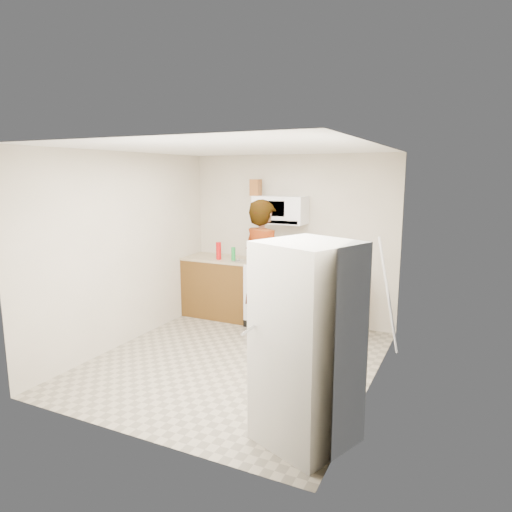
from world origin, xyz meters
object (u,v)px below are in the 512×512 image
Objects in this scene: microwave at (280,210)px; fridge at (307,344)px; kettle at (335,258)px; saucepan at (270,255)px; gas_range at (276,292)px; person at (263,270)px.

fridge is at bearing -63.26° from microwave.
kettle reaches higher than saucepan.
person is at bearing -83.66° from gas_range.
person is 9.77× the size of saucepan.
gas_range is 5.83× the size of saucepan.
fridge is at bearing -62.17° from gas_range.
fridge reaches higher than saucepan.
person reaches higher than kettle.
gas_range is at bearing -90.00° from microwave.
microwave is 3.25m from fridge.
gas_range is 1.49× the size of microwave.
person is 0.80m from saucepan.
gas_range is 0.66× the size of fridge.
saucepan is at bearing 140.60° from gas_range.
person reaches higher than fridge.
gas_range is at bearing -39.40° from saucepan.
fridge is at bearing -60.68° from saucepan.
person is at bearing 145.15° from fridge.
person is (0.07, -0.62, 0.46)m from gas_range.
fridge is 3.23m from saucepan.
microwave is at bearing -175.46° from kettle.
gas_range is 5.83× the size of kettle.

